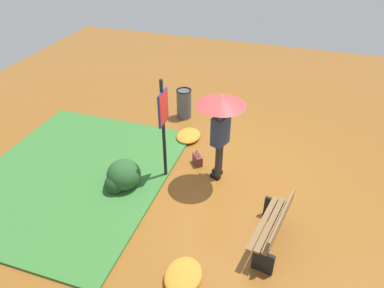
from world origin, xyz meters
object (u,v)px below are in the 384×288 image
info_sign_post (163,119)px  handbag (197,159)px  trash_bin (184,103)px  park_bench (272,226)px  person_with_umbrella (221,117)px

info_sign_post → handbag: info_sign_post is taller
handbag → trash_bin: 2.23m
trash_bin → handbag: bearing=27.2°
park_bench → handbag: bearing=-133.2°
person_with_umbrella → park_bench: size_ratio=1.45×
park_bench → trash_bin: (-3.75, -2.92, 0.02)m
trash_bin → person_with_umbrella: bearing=34.4°
person_with_umbrella → park_bench: (1.44, 1.33, -1.15)m
handbag → park_bench: 2.63m
info_sign_post → trash_bin: info_sign_post is taller
info_sign_post → person_with_umbrella: bearing=104.1°
park_bench → info_sign_post: bearing=-115.5°
info_sign_post → park_bench: 2.89m
info_sign_post → handbag: bearing=140.0°
info_sign_post → trash_bin: size_ratio=2.76×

